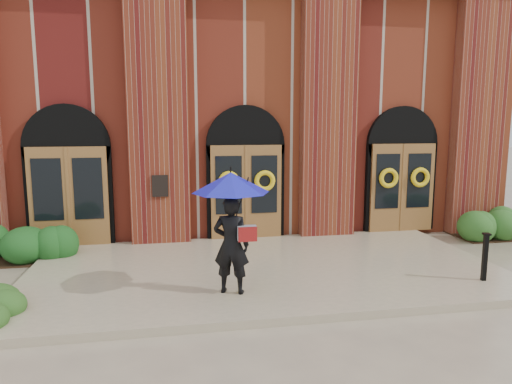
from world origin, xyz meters
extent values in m
plane|color=tan|center=(0.00, 0.00, 0.00)|extent=(90.00, 90.00, 0.00)
cube|color=tan|center=(0.00, 0.15, 0.07)|extent=(10.00, 5.30, 0.15)
cube|color=maroon|center=(0.00, 8.90, 3.50)|extent=(16.00, 12.00, 7.00)
cube|color=black|center=(-2.25, 2.47, 1.65)|extent=(0.40, 0.05, 0.55)
cube|color=maroon|center=(-2.25, 2.73, 3.50)|extent=(1.50, 0.45, 7.00)
cube|color=maroon|center=(2.25, 2.73, 3.50)|extent=(1.50, 0.45, 7.00)
cube|color=maroon|center=(6.75, 2.73, 3.50)|extent=(1.50, 0.45, 7.00)
cube|color=brown|center=(-4.50, 2.71, 1.40)|extent=(1.90, 0.10, 2.50)
cylinder|color=black|center=(-4.50, 2.85, 2.65)|extent=(2.10, 0.22, 2.10)
cube|color=brown|center=(0.00, 2.71, 1.40)|extent=(1.90, 0.10, 2.50)
cylinder|color=black|center=(0.00, 2.85, 2.65)|extent=(2.10, 0.22, 2.10)
cube|color=brown|center=(4.50, 2.71, 1.40)|extent=(1.90, 0.10, 2.50)
cylinder|color=black|center=(4.50, 2.85, 2.65)|extent=(2.10, 0.22, 2.10)
torus|color=yellow|center=(-0.48, 2.59, 1.70)|extent=(0.57, 0.13, 0.57)
torus|color=yellow|center=(0.48, 2.59, 1.70)|extent=(0.57, 0.13, 0.57)
torus|color=yellow|center=(4.02, 2.59, 1.70)|extent=(0.57, 0.13, 0.57)
torus|color=yellow|center=(4.98, 2.59, 1.70)|extent=(0.57, 0.13, 0.57)
imported|color=black|center=(-0.91, -1.25, 1.05)|extent=(0.76, 0.63, 1.80)
cone|color=#1618AC|center=(-0.91, -1.25, 2.19)|extent=(1.78, 1.78, 0.36)
cylinder|color=black|center=(-0.86, -1.30, 1.71)|extent=(0.02, 0.02, 0.60)
cube|color=#A6A9AB|center=(-0.65, -1.39, 1.29)|extent=(0.37, 0.27, 0.26)
cube|color=maroon|center=(-0.65, -1.49, 1.29)|extent=(0.32, 0.14, 0.26)
cube|color=black|center=(4.07, -1.50, 0.61)|extent=(0.10, 0.10, 0.92)
cube|color=black|center=(4.07, -1.50, 1.09)|extent=(0.15, 0.15, 0.04)
ellipsoid|color=#26521D|center=(7.72, 2.20, 0.40)|extent=(3.13, 1.25, 0.80)
camera|label=1|loc=(-1.91, -9.20, 3.23)|focal=32.00mm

